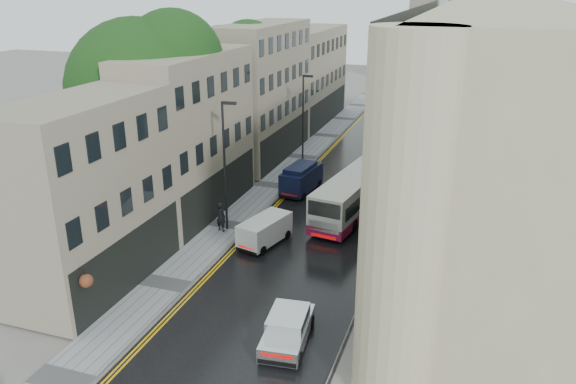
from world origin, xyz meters
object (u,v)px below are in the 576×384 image
Objects in this scene: white_van at (242,236)px; tree_far at (226,93)px; pedestrian at (221,217)px; lamp_post_near at (225,168)px; silver_hatchback at (262,344)px; lamp_post_far at (303,122)px; cream_bus at (323,206)px; tree_near at (141,115)px; white_lorry at (380,158)px; navy_van at (283,182)px.

tree_far is at bearing 131.26° from white_van.
pedestrian is 3.27m from lamp_post_near.
lamp_post_far reaches higher than silver_hatchback.
cream_bus is 6.22m from white_van.
tree_near is at bearing -91.32° from tree_far.
cream_bus is 5.39× the size of pedestrian.
cream_bus reaches higher than white_van.
white_lorry is 24.61m from silver_hatchback.
cream_bus is 6.99m from lamp_post_near.
white_van is 4.57m from lamp_post_near.
white_lorry is at bearing -7.23° from tree_far.
silver_hatchback is (-0.68, -24.56, -1.34)m from white_lorry.
white_lorry reaches higher than pedestrian.
cream_bus is (12.23, -11.76, -4.75)m from tree_far.
lamp_post_near is at bearing -65.92° from tree_far.
navy_van is 7.70m from pedestrian.
white_van is at bearing 111.75° from silver_hatchback.
tree_far is (0.30, 13.00, -0.72)m from tree_near.
white_lorry is 1.77× the size of navy_van.
silver_hatchback is 13.62m from pedestrian.
navy_van is (-6.34, -5.56, -0.95)m from white_lorry.
white_lorry reaches higher than navy_van.
silver_hatchback is 0.90× the size of navy_van.
cream_bus is at bearing 67.07° from white_van.
navy_van is (-0.59, 9.33, 0.28)m from white_van.
tree_far is at bearing 179.96° from white_lorry.
tree_near is at bearing 171.53° from white_van.
tree_near is 15.23m from lamp_post_far.
navy_van is at bearing 100.67° from silver_hatchback.
tree_far is 2.76× the size of navy_van.
lamp_post_near is (-1.43, -7.12, 3.17)m from navy_van.
cream_bus is at bearing -63.31° from lamp_post_far.
navy_van is at bearing 71.55° from lamp_post_near.
lamp_post_near is at bearing -146.28° from cream_bus.
tree_far is 14.93m from white_lorry.
lamp_post_near is (-2.02, 2.21, 3.45)m from white_van.
lamp_post_far reaches higher than white_van.
lamp_post_near is at bearing -114.31° from white_lorry.
lamp_post_far is (-5.07, 11.74, 2.64)m from cream_bus.
cream_bus is 13.05m from lamp_post_far.
tree_far is 1.47× the size of lamp_post_near.
tree_near is at bearing 130.11° from silver_hatchback.
cream_bus reaches higher than silver_hatchback.
silver_hatchback is 0.48× the size of lamp_post_near.
lamp_post_near is at bearing 114.89° from silver_hatchback.
lamp_post_near is at bearing -94.90° from navy_van.
lamp_post_far is (-7.08, 1.78, 1.99)m from white_lorry.
tree_far is 3.07× the size of silver_hatchback.
cream_bus is at bearing 18.15° from lamp_post_near.
silver_hatchback is at bearing -48.01° from white_van.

